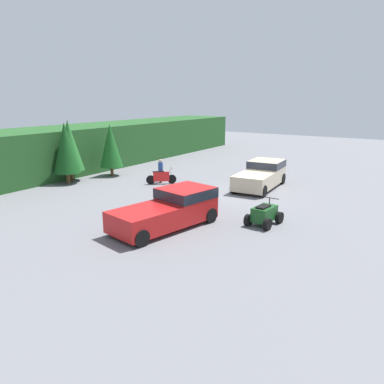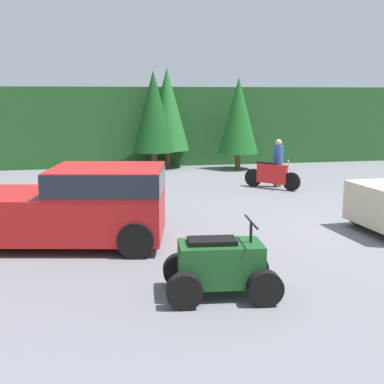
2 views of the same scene
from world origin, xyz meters
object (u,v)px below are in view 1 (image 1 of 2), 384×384
Objects in this scene: rider_person at (161,170)px; pickup_truck_red at (171,208)px; pickup_truck_second at (262,174)px; quad_atv at (264,215)px; dirt_bike at (161,177)px.

pickup_truck_red is at bearing -88.19° from rider_person.
pickup_truck_second is 8.13m from quad_atv.
pickup_truck_red and pickup_truck_second have the same top height.
pickup_truck_second is at bearing 8.89° from pickup_truck_red.
quad_atv is (2.66, -3.72, -0.44)m from pickup_truck_red.
pickup_truck_red is 10.13m from pickup_truck_second.
dirt_bike is at bearing 111.51° from pickup_truck_second.
pickup_truck_second is 3.08× the size of rider_person.
quad_atv is 11.08m from rider_person.
quad_atv is at bearing -160.28° from pickup_truck_second.
pickup_truck_red reaches higher than dirt_bike.
rider_person is (0.33, 0.31, 0.47)m from dirt_bike.
quad_atv is at bearing -63.87° from rider_person.
pickup_truck_red is 9.27m from dirt_bike.
pickup_truck_red is at bearing 131.28° from quad_atv.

